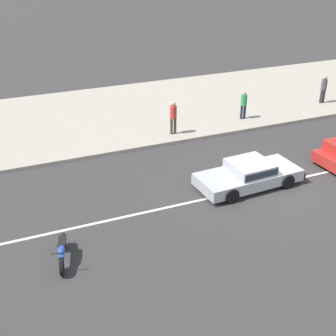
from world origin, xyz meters
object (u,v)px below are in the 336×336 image
object	(u,v)px
sedan_silver_2	(249,174)
pedestrian_mid_kerb	(244,103)
pedestrian_near_clock	(324,87)
pedestrian_far_end	(173,115)
motorcycle_0	(62,251)

from	to	relation	value
sedan_silver_2	pedestrian_mid_kerb	world-z (taller)	pedestrian_mid_kerb
sedan_silver_2	pedestrian_mid_kerb	distance (m)	7.40
pedestrian_near_clock	pedestrian_mid_kerb	bearing A→B (deg)	-175.47
pedestrian_near_clock	sedan_silver_2	bearing A→B (deg)	-143.47
sedan_silver_2	pedestrian_far_end	xyz separation A→B (m)	(-0.82, 5.96, 0.62)
sedan_silver_2	motorcycle_0	xyz separation A→B (m)	(-8.07, -2.03, -0.11)
pedestrian_near_clock	pedestrian_mid_kerb	size ratio (longest dim) A/B	1.05
sedan_silver_2	pedestrian_near_clock	distance (m)	11.63
sedan_silver_2	motorcycle_0	world-z (taller)	sedan_silver_2
pedestrian_mid_kerb	pedestrian_far_end	bearing A→B (deg)	-173.48
motorcycle_0	pedestrian_near_clock	world-z (taller)	pedestrian_near_clock
motorcycle_0	pedestrian_far_end	distance (m)	10.81
motorcycle_0	pedestrian_mid_kerb	bearing A→B (deg)	36.09
pedestrian_far_end	pedestrian_mid_kerb	bearing A→B (deg)	6.52
pedestrian_near_clock	pedestrian_far_end	bearing A→B (deg)	-174.61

